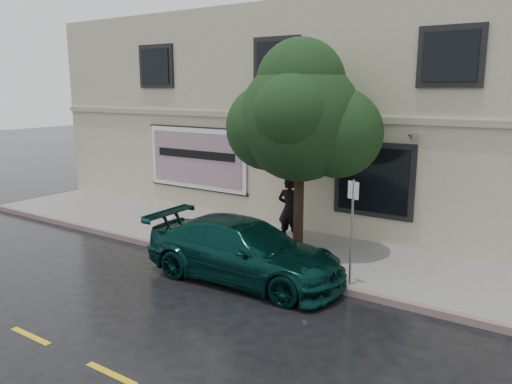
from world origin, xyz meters
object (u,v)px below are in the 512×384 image
Objects in this scene: street_tree at (300,121)px; fire_hydrant at (171,229)px; car at (244,250)px; pedestrian at (290,209)px.

street_tree reaches higher than fire_hydrant.
car is 6.48× the size of fire_hydrant.
fire_hydrant is (-3.12, 0.85, -0.20)m from car.
street_tree reaches higher than pedestrian.
street_tree is 6.69× the size of fire_hydrant.
pedestrian is 0.37× the size of street_tree.
car is at bearing -95.36° from street_tree.
pedestrian is at bearing 48.93° from fire_hydrant.
street_tree reaches higher than car.
street_tree is (0.21, 2.23, 2.91)m from car.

